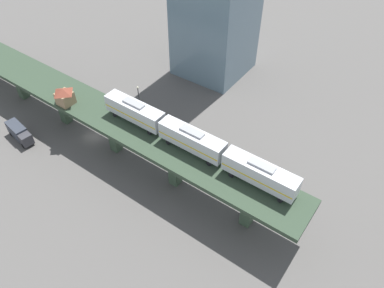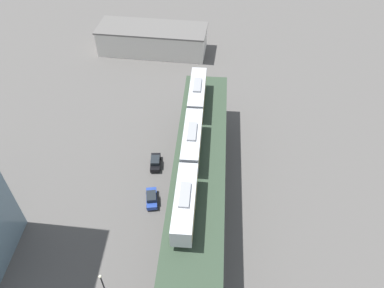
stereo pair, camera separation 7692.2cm
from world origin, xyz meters
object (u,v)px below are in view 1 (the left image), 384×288
at_px(delivery_truck, 19,132).
at_px(office_tower, 216,1).
at_px(subway_train, 192,139).
at_px(signal_hut, 64,96).
at_px(street_car_white, 106,106).
at_px(street_car_blue, 194,150).
at_px(street_car_black, 232,167).
at_px(street_lamp, 139,97).

xyz_separation_m(delivery_truck, office_tower, (-45.26, 18.36, 16.24)).
distance_m(subway_train, signal_hut, 27.44).
xyz_separation_m(street_car_white, street_car_blue, (0.29, 24.32, 0.00)).
distance_m(signal_hut, street_car_black, 34.64).
xyz_separation_m(street_car_blue, office_tower, (-28.22, -13.53, 17.06)).
bearing_deg(office_tower, street_car_white, -21.12).
height_order(street_car_white, delivery_truck, delivery_truck).
relative_size(street_car_black, delivery_truck, 0.61).
xyz_separation_m(street_car_black, street_lamp, (-3.43, -25.93, 3.17)).
xyz_separation_m(subway_train, street_car_blue, (-6.78, -4.23, -10.47)).
height_order(subway_train, street_car_white, subway_train).
height_order(street_car_black, street_lamp, street_lamp).
bearing_deg(signal_hut, office_tower, 166.16).
relative_size(street_car_white, street_lamp, 0.67).
bearing_deg(delivery_truck, street_car_white, 156.39).
bearing_deg(signal_hut, street_car_black, 108.64).
xyz_separation_m(signal_hut, street_lamp, (-14.05, 5.57, -6.56)).
xyz_separation_m(street_car_blue, street_lamp, (-3.89, -17.42, 3.17)).
bearing_deg(signal_hut, street_lamp, 158.36).
xyz_separation_m(subway_train, street_car_black, (-7.24, 4.28, -10.47)).
height_order(subway_train, delivery_truck, subway_train).
distance_m(street_car_black, street_lamp, 26.35).
relative_size(street_car_black, office_tower, 0.13).
height_order(street_car_black, delivery_truck, delivery_truck).
xyz_separation_m(street_car_white, street_car_black, (-0.17, 32.83, 0.00)).
distance_m(delivery_truck, street_lamp, 25.55).
distance_m(delivery_truck, office_tower, 51.47).
bearing_deg(street_car_blue, street_car_white, -90.68).
bearing_deg(street_lamp, street_car_black, 82.47).
height_order(subway_train, office_tower, office_tower).
xyz_separation_m(subway_train, office_tower, (-35.00, -17.77, 6.60)).
distance_m(street_car_black, delivery_truck, 44.04).
relative_size(street_car_white, delivery_truck, 0.62).
bearing_deg(signal_hut, subway_train, 97.08).
relative_size(street_car_white, office_tower, 0.13).
height_order(street_car_black, office_tower, office_tower).
height_order(subway_train, street_car_black, subway_train).
height_order(street_car_white, street_car_blue, same).
distance_m(street_lamp, office_tower, 28.29).
bearing_deg(office_tower, signal_hut, -13.84).
bearing_deg(street_car_white, signal_hut, 7.26).
xyz_separation_m(subway_train, delivery_truck, (10.26, -36.13, -9.64)).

